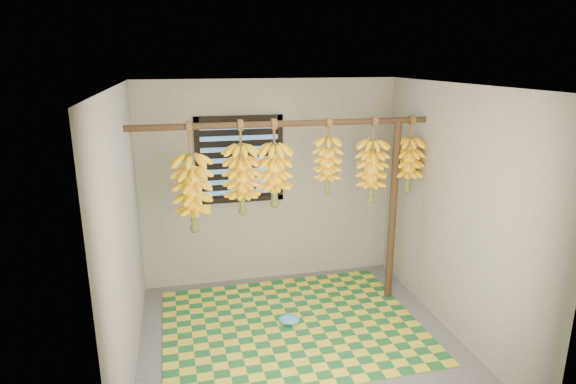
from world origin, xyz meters
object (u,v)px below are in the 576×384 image
object	(u,v)px
banana_bunch_d	(328,165)
banana_bunch_f	(409,164)
support_post	(393,213)
banana_bunch_a	(193,193)
banana_bunch_c	(274,175)
banana_bunch_b	(242,179)
banana_bunch_e	(372,171)
woven_mat	(292,325)
plastic_bag	(289,320)

from	to	relation	value
banana_bunch_d	banana_bunch_f	world-z (taller)	same
support_post	banana_bunch_a	world-z (taller)	banana_bunch_a
banana_bunch_c	banana_bunch_d	world-z (taller)	same
support_post	banana_bunch_b	xyz separation A→B (m)	(-1.63, 0.00, 0.46)
support_post	banana_bunch_e	distance (m)	0.55
woven_mat	plastic_bag	xyz separation A→B (m)	(-0.02, 0.02, 0.05)
banana_bunch_d	plastic_bag	bearing A→B (deg)	-144.78
support_post	plastic_bag	world-z (taller)	support_post
woven_mat	banana_bunch_b	distance (m)	1.56
woven_mat	plastic_bag	bearing A→B (deg)	131.63
banana_bunch_b	plastic_bag	bearing A→B (deg)	-40.16
plastic_bag	banana_bunch_b	bearing A→B (deg)	139.84
woven_mat	banana_bunch_c	xyz separation A→B (m)	(-0.09, 0.36, 1.48)
banana_bunch_a	banana_bunch_c	bearing A→B (deg)	-0.00
woven_mat	banana_bunch_c	bearing A→B (deg)	104.50
banana_bunch_b	banana_bunch_e	size ratio (longest dim) A/B	1.03
banana_bunch_c	banana_bunch_d	bearing A→B (deg)	0.00
banana_bunch_b	banana_bunch_f	distance (m)	1.78
banana_bunch_b	banana_bunch_c	xyz separation A→B (m)	(0.33, 0.00, 0.02)
plastic_bag	banana_bunch_c	bearing A→B (deg)	102.25
woven_mat	banana_bunch_e	size ratio (longest dim) A/B	2.81
banana_bunch_b	banana_bunch_f	size ratio (longest dim) A/B	1.15
support_post	banana_bunch_c	world-z (taller)	banana_bunch_c
banana_bunch_a	banana_bunch_e	size ratio (longest dim) A/B	1.19
banana_bunch_c	banana_bunch_f	world-z (taller)	same
banana_bunch_e	plastic_bag	bearing A→B (deg)	-160.61
woven_mat	banana_bunch_f	world-z (taller)	banana_bunch_f
plastic_bag	banana_bunch_a	size ratio (longest dim) A/B	0.21
support_post	banana_bunch_c	bearing A→B (deg)	180.00
support_post	banana_bunch_d	size ratio (longest dim) A/B	2.54
plastic_bag	banana_bunch_a	xyz separation A→B (m)	(-0.88, 0.34, 1.30)
woven_mat	banana_bunch_f	size ratio (longest dim) A/B	3.13
woven_mat	banana_bunch_c	distance (m)	1.53
banana_bunch_e	woven_mat	bearing A→B (deg)	-159.04
banana_bunch_c	banana_bunch_f	xyz separation A→B (m)	(1.45, 0.00, 0.04)
plastic_bag	banana_bunch_c	distance (m)	1.48
banana_bunch_d	banana_bunch_f	size ratio (longest dim) A/B	0.97
banana_bunch_c	banana_bunch_e	xyz separation A→B (m)	(1.04, 0.00, -0.01)
banana_bunch_a	banana_bunch_c	size ratio (longest dim) A/B	1.23
banana_bunch_a	banana_bunch_f	xyz separation A→B (m)	(2.27, 0.00, 0.17)
support_post	banana_bunch_f	bearing A→B (deg)	0.00
woven_mat	banana_bunch_d	world-z (taller)	banana_bunch_d
support_post	plastic_bag	bearing A→B (deg)	-164.57
banana_bunch_e	banana_bunch_c	bearing A→B (deg)	180.00
woven_mat	banana_bunch_d	distance (m)	1.66
banana_bunch_b	banana_bunch_f	xyz separation A→B (m)	(1.78, 0.00, 0.06)
woven_mat	banana_bunch_a	distance (m)	1.66
plastic_bag	banana_bunch_d	distance (m)	1.62
banana_bunch_d	banana_bunch_e	size ratio (longest dim) A/B	0.87
plastic_bag	banana_bunch_b	distance (m)	1.50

